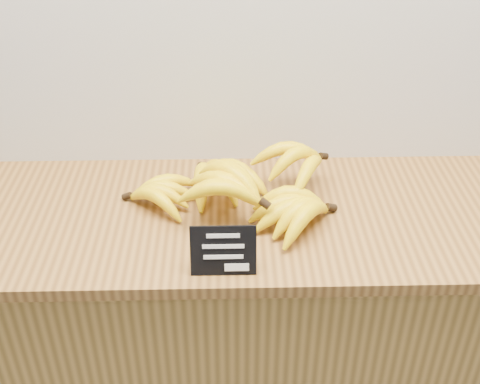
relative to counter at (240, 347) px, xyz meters
name	(u,v)px	position (x,y,z in m)	size (l,w,h in m)	color
counter	(240,347)	(0.00, 0.00, 0.00)	(1.31, 0.50, 0.90)	olive
counter_top	(240,216)	(0.00, 0.00, 0.47)	(1.55, 0.54, 0.03)	olive
chalkboard_sign	(223,251)	(-0.04, -0.22, 0.53)	(0.14, 0.01, 0.11)	black
banana_pile	(244,189)	(0.01, 0.02, 0.53)	(0.52, 0.36, 0.13)	yellow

